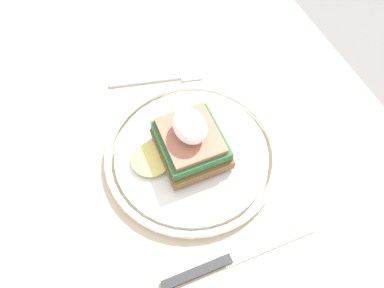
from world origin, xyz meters
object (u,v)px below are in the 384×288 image
(sandwich, at_px, (190,141))
(knife, at_px, (228,260))
(fork, at_px, (161,79))
(plate, at_px, (192,154))

(sandwich, distance_m, knife, 0.17)
(fork, relative_size, knife, 0.74)
(fork, bearing_deg, knife, -4.58)
(plate, xyz_separation_m, sandwich, (-0.00, -0.00, 0.03))
(knife, bearing_deg, fork, 175.42)
(sandwich, relative_size, knife, 0.63)
(plate, height_order, sandwich, sandwich)
(plate, distance_m, sandwich, 0.03)
(sandwich, distance_m, fork, 0.16)
(plate, distance_m, knife, 0.16)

